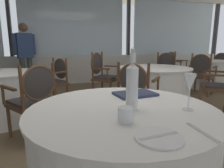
% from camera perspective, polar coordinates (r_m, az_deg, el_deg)
% --- Properties ---
extents(ground_plane, '(14.14, 14.14, 0.00)m').
position_cam_1_polar(ground_plane, '(2.60, -2.19, -14.56)').
color(ground_plane, '#756047').
extents(window_wall_far, '(10.88, 0.14, 2.86)m').
position_cam_1_polar(window_wall_far, '(5.96, -11.07, 11.11)').
color(window_wall_far, silver).
rests_on(window_wall_far, ground_plane).
extents(foreground_table, '(1.19, 1.19, 0.75)m').
position_cam_1_polar(foreground_table, '(1.39, 2.92, -21.64)').
color(foreground_table, white).
rests_on(foreground_table, ground_plane).
extents(side_plate, '(0.21, 0.21, 0.01)m').
position_cam_1_polar(side_plate, '(0.86, 13.74, -15.07)').
color(side_plate, white).
rests_on(side_plate, foreground_table).
extents(butter_knife, '(0.19, 0.04, 0.00)m').
position_cam_1_polar(butter_knife, '(0.86, 13.75, -14.76)').
color(butter_knife, silver).
rests_on(butter_knife, foreground_table).
extents(dinner_fork, '(0.03, 0.20, 0.00)m').
position_cam_1_polar(dinner_fork, '(0.98, 25.14, -12.75)').
color(dinner_fork, silver).
rests_on(dinner_fork, foreground_table).
extents(water_bottle, '(0.07, 0.07, 0.37)m').
position_cam_1_polar(water_bottle, '(1.16, 5.99, -0.23)').
color(water_bottle, white).
rests_on(water_bottle, foreground_table).
extents(wine_glass, '(0.07, 0.07, 0.22)m').
position_cam_1_polar(wine_glass, '(1.23, 22.17, -0.02)').
color(wine_glass, white).
rests_on(wine_glass, foreground_table).
extents(water_tumbler, '(0.08, 0.08, 0.08)m').
position_cam_1_polar(water_tumbler, '(0.99, 4.06, -9.04)').
color(water_tumbler, white).
rests_on(water_tumbler, foreground_table).
extents(menu_book, '(0.34, 0.25, 0.02)m').
position_cam_1_polar(menu_book, '(1.53, 6.86, -2.94)').
color(menu_book, '#2D3856').
rests_on(menu_book, foreground_table).
extents(background_table_0, '(1.33, 1.33, 0.75)m').
position_cam_1_polar(background_table_0, '(3.68, 12.29, -0.89)').
color(background_table_0, white).
rests_on(background_table_0, ground_plane).
extents(dining_chair_0_0, '(0.66, 0.66, 0.97)m').
position_cam_1_polar(dining_chair_0_0, '(3.57, 29.75, 0.73)').
color(dining_chair_0_0, brown).
rests_on(dining_chair_0_0, ground_plane).
extents(dining_chair_0_1, '(0.66, 0.66, 0.99)m').
position_cam_1_polar(dining_chair_0_1, '(4.71, 15.44, 4.09)').
color(dining_chair_0_1, brown).
rests_on(dining_chair_0_1, ground_plane).
extents(dining_chair_0_2, '(0.66, 0.66, 1.01)m').
position_cam_1_polar(dining_chair_0_2, '(4.03, -3.00, 3.51)').
color(dining_chair_0_2, brown).
rests_on(dining_chair_0_2, ground_plane).
extents(dining_chair_0_3, '(0.66, 0.66, 0.92)m').
position_cam_1_polar(dining_chair_0_3, '(2.62, 7.01, -1.60)').
color(dining_chair_0_3, brown).
rests_on(dining_chair_0_3, ground_plane).
extents(background_table_2, '(1.19, 1.19, 0.75)m').
position_cam_1_polar(background_table_2, '(5.90, 27.46, 2.58)').
color(background_table_2, white).
rests_on(background_table_2, ground_plane).
extents(dining_chair_2_0, '(0.66, 0.64, 0.98)m').
position_cam_1_polar(dining_chair_2_0, '(6.16, 18.31, 5.46)').
color(dining_chair_2_0, brown).
rests_on(dining_chair_2_0, ground_plane).
extents(dining_chair_2_1, '(0.64, 0.66, 0.97)m').
position_cam_1_polar(dining_chair_2_1, '(4.88, 25.06, 3.40)').
color(dining_chair_2_1, brown).
rests_on(dining_chair_2_1, ground_plane).
extents(dining_chair_2_3, '(0.64, 0.66, 0.93)m').
position_cam_1_polar(dining_chair_2_3, '(6.87, 29.43, 4.87)').
color(dining_chair_2_3, brown).
rests_on(dining_chair_2_3, ground_plane).
extents(background_table_3, '(1.11, 1.11, 0.75)m').
position_cam_1_polar(background_table_3, '(3.38, -30.09, -3.24)').
color(background_table_3, white).
rests_on(background_table_3, ground_plane).
extents(dining_chair_3_1, '(0.66, 0.64, 0.93)m').
position_cam_1_polar(dining_chair_3_1, '(2.47, -22.07, -3.31)').
color(dining_chair_3_1, brown).
rests_on(dining_chair_3_1, ground_plane).
extents(dining_chair_3_2, '(0.64, 0.66, 0.91)m').
position_cam_1_polar(dining_chair_3_2, '(3.80, -16.57, 1.70)').
color(dining_chair_3_2, brown).
rests_on(dining_chair_3_2, ground_plane).
extents(diner_person_1, '(0.50, 0.31, 1.69)m').
position_cam_1_polar(diner_person_1, '(5.41, -24.41, 8.50)').
color(diner_person_1, '#424C42').
rests_on(diner_person_1, ground_plane).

